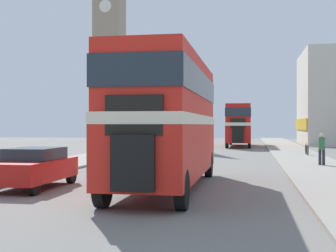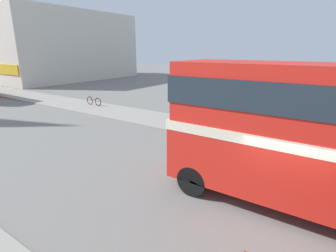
# 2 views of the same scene
# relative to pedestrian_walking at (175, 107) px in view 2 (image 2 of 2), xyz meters

# --- Properties ---
(ground_plane) EXTENTS (120.00, 120.00, 0.00)m
(ground_plane) POSITION_rel_pedestrian_walking_xyz_m (-7.13, -8.43, -1.05)
(ground_plane) COLOR slate
(sidewalk_right) EXTENTS (3.50, 120.00, 0.12)m
(sidewalk_right) POSITION_rel_pedestrian_walking_xyz_m (-0.38, -8.43, -0.99)
(sidewalk_right) COLOR gray
(sidewalk_right) RESTS_ON ground_plane
(pedestrian_walking) EXTENTS (0.33, 0.33, 1.65)m
(pedestrian_walking) POSITION_rel_pedestrian_walking_xyz_m (0.00, 0.00, 0.00)
(pedestrian_walking) COLOR #282833
(pedestrian_walking) RESTS_ON sidewalk_right
(bicycle_on_pavement) EXTENTS (0.05, 1.76, 0.78)m
(bicycle_on_pavement) POSITION_rel_pedestrian_walking_xyz_m (0.22, 8.46, -0.57)
(bicycle_on_pavement) COLOR black
(bicycle_on_pavement) RESTS_ON sidewalk_right
(shop_building_block) EXTENTS (21.60, 11.62, 10.38)m
(shop_building_block) POSITION_rel_pedestrian_walking_xyz_m (12.82, 29.52, 4.14)
(shop_building_block) COLOR beige
(shop_building_block) RESTS_ON ground_plane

